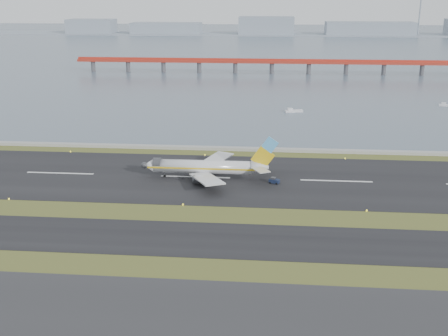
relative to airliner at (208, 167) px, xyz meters
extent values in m
plane|color=#344619|center=(-3.73, -29.13, -3.46)|extent=(1000.00, 1000.00, 0.00)
cube|color=black|center=(-3.73, -41.13, -3.41)|extent=(1000.00, 18.00, 0.10)
cube|color=black|center=(-3.73, 0.87, -3.41)|extent=(1000.00, 45.00, 0.10)
cube|color=#999994|center=(-3.73, 30.87, -2.96)|extent=(1000.00, 2.50, 1.00)
cube|color=#4B586B|center=(-3.73, 430.87, -3.46)|extent=(1400.00, 800.00, 1.30)
cube|color=#AE2C1D|center=(16.27, 220.87, 4.04)|extent=(260.00, 5.00, 1.60)
cube|color=#AE2C1D|center=(16.27, 220.87, 5.54)|extent=(260.00, 0.40, 1.40)
cylinder|color=#4C4C51|center=(-79.73, 220.87, -0.46)|extent=(2.80, 2.80, 7.00)
cylinder|color=#4C4C51|center=(16.27, 220.87, -0.46)|extent=(2.80, 2.80, 7.00)
cylinder|color=#4C4C51|center=(112.27, 220.87, -0.46)|extent=(2.80, 2.80, 7.00)
cube|color=#86919E|center=(-3.73, 590.87, -3.46)|extent=(1400.00, 80.00, 1.00)
cube|color=#86919E|center=(-223.73, 590.87, 5.54)|extent=(60.00, 35.00, 18.00)
cube|color=#86919E|center=(-123.73, 590.87, 3.54)|extent=(90.00, 35.00, 14.00)
cube|color=#86919E|center=(6.27, 590.87, 7.54)|extent=(70.00, 35.00, 22.00)
cube|color=#86919E|center=(136.27, 590.87, 4.54)|extent=(110.00, 35.00, 16.00)
cylinder|color=#86919E|center=(196.27, 590.87, 26.54)|extent=(1.80, 1.80, 60.00)
cylinder|color=silver|center=(-1.50, 0.00, 0.04)|extent=(28.00, 3.80, 3.80)
cone|color=silver|center=(-17.10, 0.00, 0.04)|extent=(3.20, 3.80, 3.80)
cone|color=silver|center=(14.70, 0.00, 0.34)|extent=(5.00, 3.80, 3.80)
cube|color=gold|center=(-1.50, -1.92, 0.04)|extent=(31.00, 0.06, 0.45)
cube|color=gold|center=(-1.50, 1.92, 0.04)|extent=(31.00, 0.06, 0.45)
cube|color=silver|center=(0.70, -8.50, -0.66)|extent=(11.31, 15.89, 1.66)
cube|color=silver|center=(0.70, 8.50, -0.66)|extent=(11.31, 15.89, 1.66)
cylinder|color=#393A3E|center=(-1.00, -6.00, -1.86)|extent=(4.20, 2.10, 2.10)
cylinder|color=#393A3E|center=(-1.00, 6.00, -1.86)|extent=(4.20, 2.10, 2.10)
cube|color=gold|center=(15.50, 0.00, 3.24)|extent=(6.80, 0.35, 6.85)
cube|color=#51A7E8|center=(17.40, 0.00, 6.94)|extent=(4.85, 0.37, 4.90)
cube|color=silver|center=(15.00, -3.80, 0.84)|extent=(5.64, 6.80, 0.22)
cube|color=silver|center=(15.00, 3.80, 0.84)|extent=(5.64, 6.80, 0.22)
cylinder|color=black|center=(-12.50, 0.00, -3.01)|extent=(0.80, 0.28, 0.80)
cylinder|color=black|center=(0.00, -2.80, -2.91)|extent=(1.00, 0.38, 1.00)
cylinder|color=black|center=(0.00, 2.80, -2.91)|extent=(1.00, 0.38, 1.00)
cube|color=#151F3A|center=(18.85, -2.73, -2.68)|extent=(3.14, 2.45, 1.04)
cube|color=#393A3E|center=(18.52, -2.61, -1.99)|extent=(1.60, 1.65, 0.60)
cylinder|color=black|center=(17.71, -3.03, -3.16)|extent=(0.66, 0.46, 0.60)
cylinder|color=black|center=(18.21, -1.74, -3.16)|extent=(0.66, 0.46, 0.60)
cylinder|color=black|center=(19.48, -3.72, -3.16)|extent=(0.66, 0.46, 0.60)
cylinder|color=black|center=(19.98, -2.43, -3.16)|extent=(0.66, 0.46, 0.60)
cube|color=silver|center=(27.06, 96.30, -3.00)|extent=(8.40, 4.54, 1.03)
cube|color=silver|center=(25.40, 95.85, -2.08)|extent=(2.69, 2.37, 1.03)
cube|color=silver|center=(98.84, 116.05, -3.05)|extent=(7.45, 3.84, 0.92)
cube|color=silver|center=(97.36, 116.41, -2.24)|extent=(2.36, 2.06, 0.92)
camera|label=1|loc=(18.12, -150.66, 47.07)|focal=45.00mm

